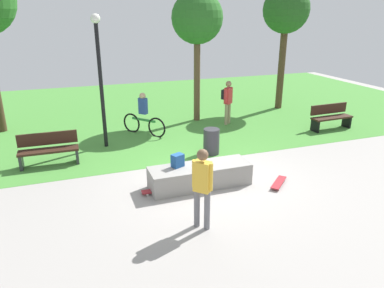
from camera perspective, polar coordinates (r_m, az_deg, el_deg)
name	(u,v)px	position (r m, az deg, el deg)	size (l,w,h in m)	color
ground_plane	(209,178)	(9.41, 2.74, -5.37)	(28.00, 28.00, 0.00)	#9E9993
grass_lawn	(145,109)	(16.26, -7.40, 5.52)	(26.60, 12.87, 0.01)	#478C38
concrete_ledge	(200,176)	(8.88, 1.27, -5.06)	(2.51, 0.77, 0.54)	gray
backpack_on_ledge	(178,161)	(8.67, -2.30, -2.64)	(0.28, 0.20, 0.32)	#1E4C8C
skater_performing_trick	(202,183)	(6.91, 1.64, -6.25)	(0.37, 0.37, 1.67)	slate
skateboard_by_ledge	(279,182)	(9.26, 13.61, -5.97)	(0.72, 0.69, 0.08)	#A5262D
skateboard_spare	(158,190)	(8.66, -5.35, -7.36)	(0.81, 0.26, 0.08)	#A5262D
park_bench_far_right	(331,116)	(14.16, 21.18, 4.13)	(1.62, 0.54, 0.91)	#331E14
park_bench_near_lamppost	(49,149)	(10.80, -21.84, -0.68)	(1.61, 0.49, 0.91)	#331E14
tree_young_birch	(197,19)	(13.91, 0.84, 19.19)	(1.90, 1.90, 4.84)	brown
tree_slender_maple	(286,12)	(16.34, 14.73, 19.63)	(1.94, 1.94, 5.16)	#4C3823
lamp_post	(100,69)	(11.32, -14.46, 11.46)	(0.28, 0.28, 4.04)	black
trash_bin	(211,141)	(10.85, 3.10, 0.41)	(0.49, 0.49, 0.79)	#333338
pedestrian_with_backpack	(228,99)	(13.75, 5.67, 7.20)	(0.43, 0.45, 1.67)	tan
cyclist_on_bicycle	(144,117)	(12.67, -7.72, 4.28)	(1.23, 1.42, 1.52)	black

